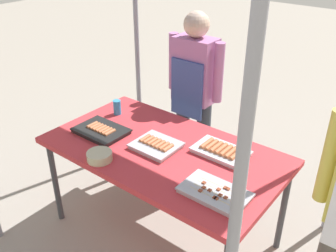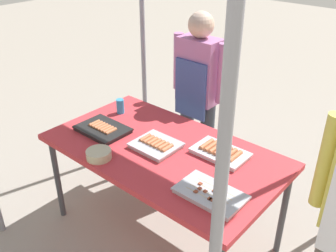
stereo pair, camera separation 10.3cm
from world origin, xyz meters
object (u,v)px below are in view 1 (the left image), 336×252
(stall_table, at_px, (163,155))
(vendor_woman, at_px, (194,87))
(tray_grilled_sausages, at_px, (156,145))
(tray_meat_skewers, at_px, (215,193))
(tray_pork_links, at_px, (101,131))
(condiment_bowl, at_px, (100,156))
(drink_cup_near_edge, at_px, (117,107))
(tray_spring_rolls, at_px, (221,151))

(stall_table, height_order, vendor_woman, vendor_woman)
(tray_grilled_sausages, bearing_deg, stall_table, 29.03)
(tray_meat_skewers, bearing_deg, tray_pork_links, 174.91)
(condiment_bowl, relative_size, drink_cup_near_edge, 1.42)
(vendor_woman, bearing_deg, condiment_bowl, 92.03)
(tray_pork_links, xyz_separation_m, condiment_bowl, (0.25, -0.24, 0.01))
(vendor_woman, bearing_deg, stall_table, 110.07)
(stall_table, distance_m, tray_grilled_sausages, 0.09)
(stall_table, height_order, tray_meat_skewers, tray_meat_skewers)
(tray_pork_links, distance_m, condiment_bowl, 0.35)
(tray_meat_skewers, distance_m, tray_spring_rolls, 0.43)
(tray_grilled_sausages, relative_size, tray_spring_rolls, 0.83)
(vendor_woman, bearing_deg, tray_meat_skewers, 130.19)
(tray_grilled_sausages, distance_m, tray_pork_links, 0.45)
(condiment_bowl, bearing_deg, tray_spring_rolls, 43.39)
(stall_table, xyz_separation_m, tray_meat_skewers, (0.53, -0.20, 0.07))
(tray_pork_links, distance_m, drink_cup_near_edge, 0.32)
(tray_grilled_sausages, relative_size, vendor_woman, 0.20)
(drink_cup_near_edge, height_order, vendor_woman, vendor_woman)
(stall_table, bearing_deg, tray_meat_skewers, -21.06)
(condiment_bowl, distance_m, drink_cup_near_edge, 0.65)
(tray_meat_skewers, bearing_deg, condiment_bowl, -168.64)
(tray_meat_skewers, relative_size, condiment_bowl, 2.33)
(drink_cup_near_edge, bearing_deg, tray_pork_links, -66.98)
(tray_meat_skewers, relative_size, drink_cup_near_edge, 3.32)
(stall_table, height_order, tray_spring_rolls, tray_spring_rolls)
(tray_pork_links, relative_size, tray_spring_rolls, 1.03)
(tray_pork_links, height_order, condiment_bowl, condiment_bowl)
(drink_cup_near_edge, bearing_deg, stall_table, -16.10)
(tray_grilled_sausages, xyz_separation_m, vendor_woman, (-0.23, 0.77, 0.11))
(tray_grilled_sausages, xyz_separation_m, drink_cup_near_edge, (-0.56, 0.20, 0.04))
(tray_pork_links, xyz_separation_m, tray_spring_rolls, (0.82, 0.30, 0.00))
(stall_table, distance_m, tray_pork_links, 0.50)
(tray_meat_skewers, distance_m, drink_cup_near_edge, 1.20)
(stall_table, distance_m, condiment_bowl, 0.43)
(tray_grilled_sausages, bearing_deg, condiment_bowl, -119.72)
(stall_table, distance_m, vendor_woman, 0.82)
(tray_pork_links, bearing_deg, drink_cup_near_edge, 113.02)
(stall_table, height_order, drink_cup_near_edge, drink_cup_near_edge)
(tray_grilled_sausages, relative_size, condiment_bowl, 1.81)
(condiment_bowl, distance_m, vendor_woman, 1.11)
(tray_meat_skewers, relative_size, tray_spring_rolls, 1.07)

